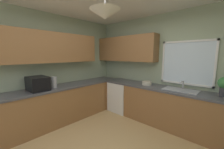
% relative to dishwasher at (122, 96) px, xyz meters
% --- Properties ---
extents(room_shell, '(4.04, 4.04, 2.68)m').
position_rel_dishwasher_xyz_m(room_shell, '(0.61, -1.13, 1.36)').
color(room_shell, '#9EAD8E').
rests_on(room_shell, ground_plane).
extents(counter_run_left, '(0.65, 3.65, 0.88)m').
position_rel_dishwasher_xyz_m(counter_run_left, '(-0.66, -1.62, 0.02)').
color(counter_run_left, olive).
rests_on(counter_run_left, ground_plane).
extents(counter_run_back, '(3.13, 0.65, 0.88)m').
position_rel_dishwasher_xyz_m(counter_run_back, '(1.20, 0.03, 0.02)').
color(counter_run_back, olive).
rests_on(counter_run_back, ground_plane).
extents(dishwasher, '(0.60, 0.60, 0.84)m').
position_rel_dishwasher_xyz_m(dishwasher, '(0.00, 0.00, 0.00)').
color(dishwasher, white).
rests_on(dishwasher, ground_plane).
extents(microwave, '(0.48, 0.36, 0.29)m').
position_rel_dishwasher_xyz_m(microwave, '(-0.66, -2.03, 0.61)').
color(microwave, black).
rests_on(microwave, counter_run_left).
extents(kettle, '(0.13, 0.13, 0.25)m').
position_rel_dishwasher_xyz_m(kettle, '(-0.64, -1.69, 0.59)').
color(kettle, '#B7B7BC').
rests_on(kettle, counter_run_left).
extents(sink_assembly, '(0.68, 0.40, 0.19)m').
position_rel_dishwasher_xyz_m(sink_assembly, '(1.59, 0.04, 0.47)').
color(sink_assembly, '#9EA0A5').
rests_on(sink_assembly, counter_run_back).
extents(potted_plant, '(0.21, 0.21, 0.36)m').
position_rel_dishwasher_xyz_m(potted_plant, '(2.29, 0.08, 0.68)').
color(potted_plant, '#38383D').
rests_on(potted_plant, counter_run_back).
extents(bowl, '(0.24, 0.24, 0.09)m').
position_rel_dishwasher_xyz_m(bowl, '(0.79, 0.03, 0.51)').
color(bowl, beige).
rests_on(bowl, counter_run_back).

